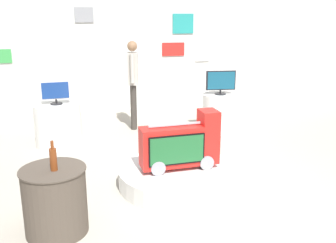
{
  "coord_description": "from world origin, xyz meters",
  "views": [
    {
      "loc": [
        -1.57,
        -4.43,
        2.3
      ],
      "look_at": [
        -0.4,
        0.79,
        0.79
      ],
      "focal_mm": 41.05,
      "sensor_mm": 36.0,
      "label": 1
    }
  ],
  "objects": [
    {
      "name": "side_table_round",
      "position": [
        -1.94,
        -0.53,
        0.38
      ],
      "size": [
        0.7,
        0.7,
        0.74
      ],
      "color": "#4C4238",
      "rests_on": "ground"
    },
    {
      "name": "display_pedestal_center_rear",
      "position": [
        1.07,
        2.63,
        0.38
      ],
      "size": [
        0.69,
        0.69,
        0.75
      ],
      "primitive_type": "cylinder",
      "color": "silver",
      "rests_on": "ground"
    },
    {
      "name": "tv_on_center_rear",
      "position": [
        1.07,
        2.63,
        1.01
      ],
      "size": [
        0.59,
        0.22,
        0.47
      ],
      "color": "black",
      "rests_on": "display_pedestal_center_rear"
    },
    {
      "name": "back_wall_display",
      "position": [
        -0.01,
        4.79,
        1.44
      ],
      "size": [
        10.51,
        0.13,
        2.88
      ],
      "color": "silver",
      "rests_on": "ground"
    },
    {
      "name": "bottle_on_side_table",
      "position": [
        -1.92,
        -0.57,
        0.87
      ],
      "size": [
        0.07,
        0.07,
        0.32
      ],
      "color": "brown",
      "rests_on": "side_table_round"
    },
    {
      "name": "novelty_firetruck_tv",
      "position": [
        -0.33,
        0.33,
        0.57
      ],
      "size": [
        1.09,
        0.42,
        0.79
      ],
      "color": "gray",
      "rests_on": "main_display_pedestal"
    },
    {
      "name": "main_display_pedestal",
      "position": [
        -0.35,
        0.34,
        0.12
      ],
      "size": [
        1.67,
        1.67,
        0.25
      ],
      "primitive_type": "cylinder",
      "color": "silver",
      "rests_on": "ground"
    },
    {
      "name": "tv_on_left_rear",
      "position": [
        -2.05,
        2.45,
        0.98
      ],
      "size": [
        0.5,
        0.21,
        0.41
      ],
      "color": "black",
      "rests_on": "display_pedestal_left_rear"
    },
    {
      "name": "shopper_browsing_near_truck",
      "position": [
        -0.58,
        3.22,
        1.05
      ],
      "size": [
        0.26,
        0.55,
        1.78
      ],
      "color": "#38332D",
      "rests_on": "ground"
    },
    {
      "name": "ground_plane",
      "position": [
        0.0,
        0.0,
        0.0
      ],
      "size": [
        30.0,
        30.0,
        0.0
      ],
      "primitive_type": "plane",
      "color": "#A8A091"
    },
    {
      "name": "display_pedestal_left_rear",
      "position": [
        -2.05,
        2.46,
        0.38
      ],
      "size": [
        0.82,
        0.82,
        0.75
      ],
      "primitive_type": "cylinder",
      "color": "silver",
      "rests_on": "ground"
    }
  ]
}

